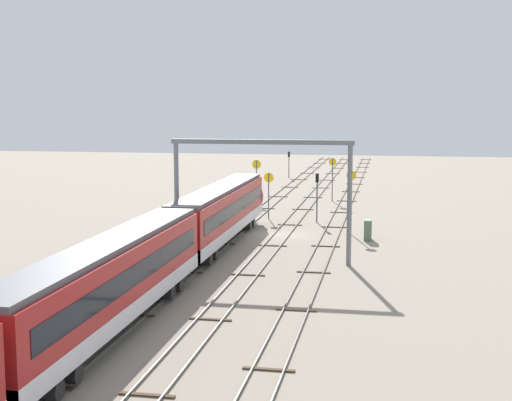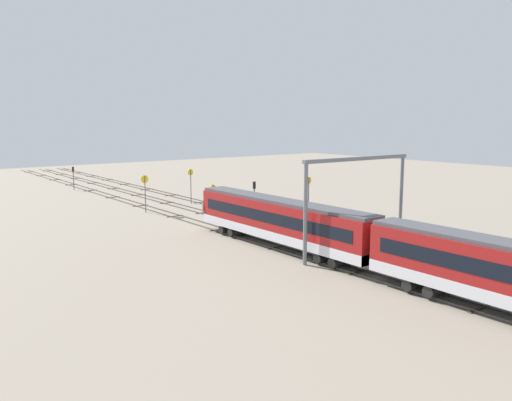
% 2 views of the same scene
% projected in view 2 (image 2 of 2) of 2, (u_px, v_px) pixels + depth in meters
% --- Properties ---
extents(ground_plane, '(209.36, 209.36, 0.00)m').
position_uv_depth(ground_plane, '(277.00, 233.00, 58.78)').
color(ground_plane, gray).
extents(track_near_foreground, '(193.36, 2.40, 0.16)m').
position_uv_depth(track_near_foreground, '(306.00, 227.00, 61.41)').
color(track_near_foreground, '#59544C').
rests_on(track_near_foreground, ground).
extents(track_second_near, '(193.36, 2.40, 0.16)m').
position_uv_depth(track_second_near, '(277.00, 232.00, 58.76)').
color(track_second_near, '#59544C').
rests_on(track_second_near, ground).
extents(track_with_train, '(193.36, 2.40, 0.16)m').
position_uv_depth(track_with_train, '(246.00, 237.00, 56.12)').
color(track_with_train, '#59544C').
rests_on(track_with_train, ground).
extents(overhead_gantry, '(0.40, 13.77, 9.27)m').
position_uv_depth(overhead_gantry, '(358.00, 185.00, 48.67)').
color(overhead_gantry, slate).
rests_on(overhead_gantry, ground).
extents(speed_sign_near_foreground, '(0.14, 0.93, 5.31)m').
position_uv_depth(speed_sign_near_foreground, '(191.00, 181.00, 78.84)').
color(speed_sign_near_foreground, '#4C4C51').
rests_on(speed_sign_near_foreground, ground).
extents(speed_sign_mid_trackside, '(0.14, 1.09, 5.19)m').
position_uv_depth(speed_sign_mid_trackside, '(145.00, 188.00, 71.18)').
color(speed_sign_mid_trackside, '#4C4C51').
rests_on(speed_sign_mid_trackside, ground).
extents(speed_sign_far_trackside, '(0.14, 0.88, 5.85)m').
position_uv_depth(speed_sign_far_trackside, '(309.00, 194.00, 63.09)').
color(speed_sign_far_trackside, '#4C4C51').
rests_on(speed_sign_far_trackside, ground).
extents(speed_sign_distant_end, '(0.14, 1.03, 4.82)m').
position_uv_depth(speed_sign_distant_end, '(213.00, 197.00, 63.86)').
color(speed_sign_distant_end, '#4C4C51').
rests_on(speed_sign_distant_end, ground).
extents(signal_light_trackside_approach, '(0.31, 0.32, 4.26)m').
position_uv_depth(signal_light_trackside_approach, '(73.00, 175.00, 94.79)').
color(signal_light_trackside_approach, '#4C4C51').
rests_on(signal_light_trackside_approach, ground).
extents(signal_light_trackside_departure, '(0.31, 0.32, 4.97)m').
position_uv_depth(signal_light_trackside_departure, '(254.00, 195.00, 65.76)').
color(signal_light_trackside_departure, '#4C4C51').
rests_on(signal_light_trackside_departure, ground).
extents(relay_cabinet, '(1.38, 0.65, 1.82)m').
position_uv_depth(relay_cabinet, '(334.00, 219.00, 62.33)').
color(relay_cabinet, '#597259').
rests_on(relay_cabinet, ground).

